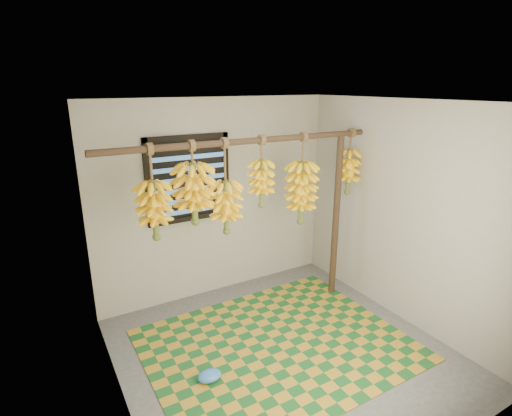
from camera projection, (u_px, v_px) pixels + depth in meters
floor at (284, 353)px, 3.94m from camera, size 3.00×3.00×0.01m
ceiling at (290, 101)px, 3.22m from camera, size 3.00×3.00×0.01m
wall_back at (216, 199)px, 4.82m from camera, size 3.00×0.01×2.40m
wall_left at (113, 279)px, 2.86m from camera, size 0.01×3.00×2.40m
wall_right at (402, 214)px, 4.30m from camera, size 0.01×3.00×2.40m
window at (189, 179)px, 4.54m from camera, size 1.00×0.04×1.00m
hanging_pole at (248, 141)px, 3.92m from camera, size 3.00×0.06×0.06m
support_post at (336, 218)px, 4.79m from camera, size 0.08×0.08×2.00m
woven_mat at (277, 345)px, 4.05m from camera, size 2.54×2.04×0.01m
plastic_bag at (210, 376)px, 3.55m from camera, size 0.23×0.17×0.09m
banana_bunch_a at (154, 210)px, 3.62m from camera, size 0.31×0.31×0.89m
banana_bunch_b at (194, 194)px, 3.77m from camera, size 0.39×0.39×0.80m
banana_bunch_c at (226, 207)px, 3.99m from camera, size 0.33×0.33×0.97m
banana_bunch_d at (261, 183)px, 4.13m from camera, size 0.28×0.28×0.75m
banana_bunch_e at (301, 193)px, 4.43m from camera, size 0.34×0.34×1.02m
banana_bunch_f at (349, 171)px, 4.70m from camera, size 0.27×0.27×0.77m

